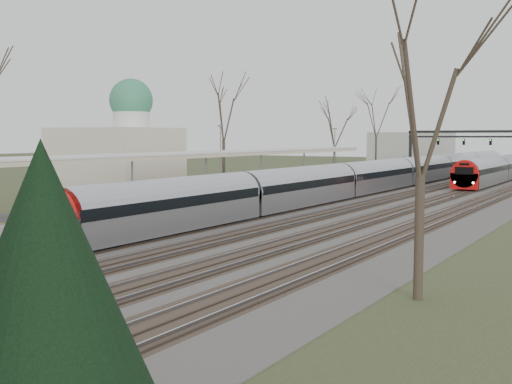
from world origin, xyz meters
TOP-DOWN VIEW (x-y plane):
  - track_bed at (0.26, 55.00)m, footprint 24.00×160.00m
  - platform at (-9.05, 37.50)m, footprint 3.50×69.00m
  - canopy at (-9.05, 32.99)m, footprint 4.10×50.00m
  - dome_building at (-21.71, 38.00)m, footprint 10.00×8.00m
  - signal_gantry at (0.29, 84.99)m, footprint 21.00×0.59m
  - tree_west_far at (-17.00, 48.00)m, footprint 5.50×5.50m
  - tree_east_near at (13.00, 15.00)m, footprint 4.50×4.50m
  - train_near at (-2.50, 58.68)m, footprint 2.62×90.21m

SIDE VIEW (x-z plane):
  - track_bed at x=0.26m, z-range -0.05..0.17m
  - platform at x=-9.05m, z-range 0.00..1.00m
  - train_near at x=-2.50m, z-range -0.05..3.00m
  - dome_building at x=-21.71m, z-range -1.43..8.87m
  - canopy at x=-9.05m, z-range 2.37..5.48m
  - signal_gantry at x=0.29m, z-range 1.87..7.95m
  - tree_east_near at x=13.00m, z-range 1.92..11.19m
  - tree_west_far at x=-17.00m, z-range 2.35..13.68m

